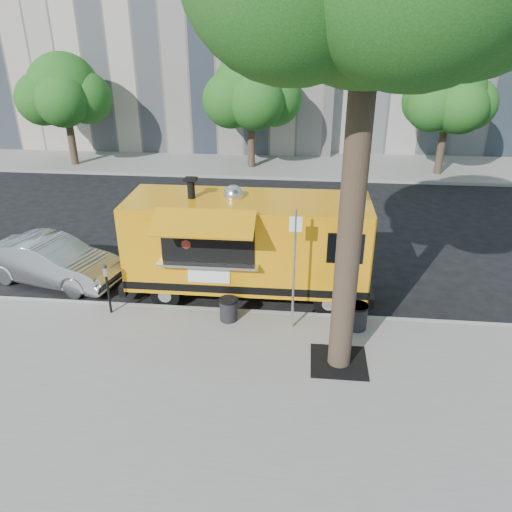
{
  "coord_description": "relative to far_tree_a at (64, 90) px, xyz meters",
  "views": [
    {
      "loc": [
        1.71,
        -11.65,
        6.82
      ],
      "look_at": [
        0.53,
        0.0,
        1.25
      ],
      "focal_mm": 35.0,
      "sensor_mm": 36.0,
      "label": 1
    }
  ],
  "objects": [
    {
      "name": "ground",
      "position": [
        10.0,
        -12.3,
        -3.78
      ],
      "size": [
        120.0,
        120.0,
        0.0
      ],
      "primitive_type": "plane",
      "color": "black",
      "rests_on": "ground"
    },
    {
      "name": "sidewalk",
      "position": [
        10.0,
        -16.3,
        -3.7
      ],
      "size": [
        60.0,
        6.0,
        0.15
      ],
      "primitive_type": "cube",
      "color": "gray",
      "rests_on": "ground"
    },
    {
      "name": "curb",
      "position": [
        10.0,
        -13.23,
        -3.7
      ],
      "size": [
        60.0,
        0.14,
        0.16
      ],
      "primitive_type": "cube",
      "color": "#999993",
      "rests_on": "ground"
    },
    {
      "name": "far_sidewalk",
      "position": [
        10.0,
        1.2,
        -3.7
      ],
      "size": [
        60.0,
        5.0,
        0.15
      ],
      "primitive_type": "cube",
      "color": "gray",
      "rests_on": "ground"
    },
    {
      "name": "tree_well",
      "position": [
        12.6,
        -15.1,
        -3.62
      ],
      "size": [
        1.2,
        1.2,
        0.02
      ],
      "primitive_type": "cube",
      "color": "black",
      "rests_on": "sidewalk"
    },
    {
      "name": "far_tree_a",
      "position": [
        0.0,
        0.0,
        0.0
      ],
      "size": [
        3.42,
        3.42,
        5.36
      ],
      "color": "#33261C",
      "rests_on": "far_sidewalk"
    },
    {
      "name": "far_tree_b",
      "position": [
        9.0,
        0.4,
        0.06
      ],
      "size": [
        3.6,
        3.6,
        5.5
      ],
      "color": "#33261C",
      "rests_on": "far_sidewalk"
    },
    {
      "name": "far_tree_c",
      "position": [
        18.0,
        0.1,
        -0.06
      ],
      "size": [
        3.24,
        3.24,
        5.21
      ],
      "color": "#33261C",
      "rests_on": "far_sidewalk"
    },
    {
      "name": "sign_post",
      "position": [
        11.55,
        -13.85,
        -1.93
      ],
      "size": [
        0.28,
        0.06,
        3.0
      ],
      "color": "silver",
      "rests_on": "sidewalk"
    },
    {
      "name": "parking_meter",
      "position": [
        7.0,
        -13.65,
        -2.79
      ],
      "size": [
        0.11,
        0.11,
        1.33
      ],
      "color": "black",
      "rests_on": "sidewalk"
    },
    {
      "name": "food_truck",
      "position": [
        10.26,
        -12.13,
        -2.26
      ],
      "size": [
        6.54,
        3.03,
        3.21
      ],
      "rotation": [
        0.0,
        0.0,
        0.01
      ],
      "color": "orange",
      "rests_on": "ground"
    },
    {
      "name": "sedan",
      "position": [
        4.69,
        -11.96,
        -3.12
      ],
      "size": [
        4.18,
        2.24,
        1.31
      ],
      "primitive_type": "imported",
      "rotation": [
        0.0,
        0.0,
        1.34
      ],
      "color": "#ADAFB4",
      "rests_on": "ground"
    },
    {
      "name": "trash_bin_left",
      "position": [
        9.99,
        -13.67,
        -3.32
      ],
      "size": [
        0.47,
        0.47,
        0.57
      ],
      "color": "black",
      "rests_on": "sidewalk"
    },
    {
      "name": "trash_bin_right",
      "position": [
        13.08,
        -13.72,
        -3.29
      ],
      "size": [
        0.52,
        0.52,
        0.62
      ],
      "color": "black",
      "rests_on": "sidewalk"
    }
  ]
}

